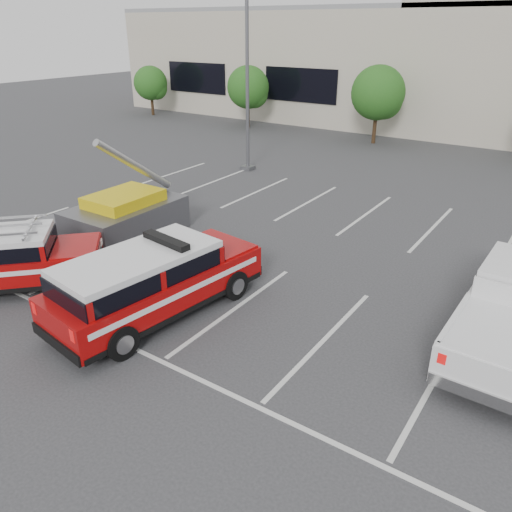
{
  "coord_description": "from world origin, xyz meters",
  "views": [
    {
      "loc": [
        7.09,
        -9.38,
        7.06
      ],
      "look_at": [
        -0.18,
        1.29,
        1.05
      ],
      "focal_mm": 35.0,
      "sensor_mm": 36.0,
      "label": 1
    }
  ],
  "objects": [
    {
      "name": "tree_left",
      "position": [
        -14.91,
        22.05,
        2.77
      ],
      "size": [
        3.07,
        3.07,
        4.42
      ],
      "color": "#3F2B19",
      "rests_on": "ground"
    },
    {
      "name": "ground",
      "position": [
        0.0,
        0.0,
        0.0
      ],
      "size": [
        120.0,
        120.0,
        0.0
      ],
      "primitive_type": "plane",
      "color": "#323234",
      "rests_on": "ground"
    },
    {
      "name": "stall_markings",
      "position": [
        0.0,
        4.5,
        0.01
      ],
      "size": [
        23.0,
        15.0,
        0.01
      ],
      "primitive_type": "cube",
      "color": "silver",
      "rests_on": "ground"
    },
    {
      "name": "light_pole_left",
      "position": [
        -8.0,
        12.0,
        5.19
      ],
      "size": [
        0.9,
        0.6,
        10.24
      ],
      "color": "#59595E",
      "rests_on": "ground"
    },
    {
      "name": "tree_far_left",
      "position": [
        -24.91,
        22.05,
        2.5
      ],
      "size": [
        2.77,
        2.77,
        3.99
      ],
      "color": "#3F2B19",
      "rests_on": "ground"
    },
    {
      "name": "convention_building",
      "position": [
        0.18,
        31.86,
        4.72
      ],
      "size": [
        60.0,
        16.99,
        13.2
      ],
      "color": "beige",
      "rests_on": "ground"
    },
    {
      "name": "tree_mid_left",
      "position": [
        -4.91,
        22.05,
        3.04
      ],
      "size": [
        3.37,
        3.37,
        4.85
      ],
      "color": "#3F2B19",
      "rests_on": "ground"
    },
    {
      "name": "fire_chief_suv",
      "position": [
        -1.6,
        -1.36,
        0.84
      ],
      "size": [
        2.87,
        6.07,
        2.05
      ],
      "rotation": [
        0.0,
        0.0,
        -0.13
      ],
      "color": "#980707",
      "rests_on": "ground"
    },
    {
      "name": "utility_rig",
      "position": [
        -6.45,
        1.86,
        0.74
      ],
      "size": [
        3.62,
        4.38,
        3.7
      ],
      "rotation": [
        0.0,
        0.0,
        0.01
      ],
      "color": "#59595E",
      "rests_on": "ground"
    },
    {
      "name": "ladder_suv",
      "position": [
        -6.17,
        -2.72,
        0.79
      ],
      "size": [
        4.89,
        4.95,
        1.97
      ],
      "rotation": [
        0.0,
        0.0,
        -0.77
      ],
      "color": "#980707",
      "rests_on": "ground"
    }
  ]
}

